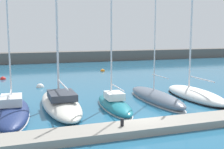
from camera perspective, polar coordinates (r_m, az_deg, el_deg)
ground_plane at (r=19.48m, az=4.81°, el=-9.16°), size 120.00×120.00×0.00m
dock_pier at (r=17.87m, az=7.19°, el=-10.05°), size 20.24×2.01×0.45m
breakwater_seawall at (r=58.70m, az=-11.71°, el=3.34°), size 108.00×3.19×2.04m
sailboat_navy_nearest at (r=21.92m, az=-18.94°, el=-6.73°), size 2.80×8.73×13.61m
sailboat_ivory_second at (r=23.05m, az=-9.98°, el=-5.21°), size 2.77×10.05×18.62m
sailboat_teal_third at (r=22.74m, az=0.44°, el=-5.63°), size 2.14×6.90×12.27m
sailboat_slate_fourth at (r=25.25m, az=8.51°, el=-4.34°), size 2.27×8.56×14.45m
sailboat_white_fifth at (r=27.07m, az=15.82°, el=-3.78°), size 2.72×8.32×12.68m
mooring_buoy_red at (r=38.95m, az=-20.43°, el=-0.90°), size 0.72×0.72×0.72m
mooring_buoy_white at (r=32.17m, az=-13.78°, el=-2.44°), size 0.82×0.82×0.82m
mooring_buoy_orange at (r=44.20m, az=-1.84°, el=0.64°), size 0.69×0.69×0.69m
dock_bollard at (r=17.07m, az=1.98°, el=-9.29°), size 0.20×0.20×0.44m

